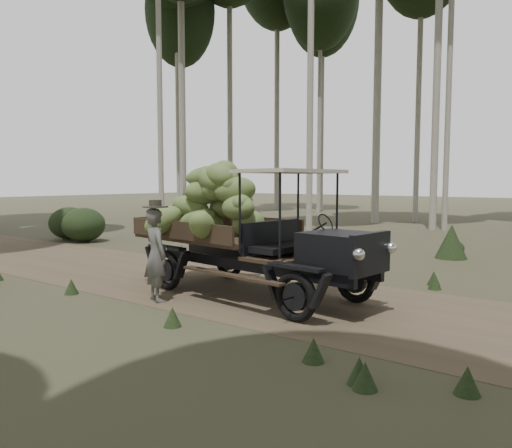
% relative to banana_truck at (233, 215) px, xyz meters
% --- Properties ---
extents(ground, '(120.00, 120.00, 0.00)m').
position_rel_banana_truck_xyz_m(ground, '(1.14, 0.20, -1.50)').
color(ground, '#473D2B').
rests_on(ground, ground).
extents(dirt_track, '(70.00, 4.00, 0.01)m').
position_rel_banana_truck_xyz_m(dirt_track, '(1.14, 0.20, -1.49)').
color(dirt_track, brown).
rests_on(dirt_track, ground).
extents(banana_truck, '(5.39, 2.68, 2.66)m').
position_rel_banana_truck_xyz_m(banana_truck, '(0.00, 0.00, 0.00)').
color(banana_truck, black).
rests_on(banana_truck, ground).
extents(farmer, '(0.71, 0.59, 1.82)m').
position_rel_banana_truck_xyz_m(farmer, '(-0.60, -1.44, -0.63)').
color(farmer, '#54534D').
rests_on(farmer, ground).
extents(undergrowth, '(24.80, 19.84, 1.39)m').
position_rel_banana_truck_xyz_m(undergrowth, '(2.17, -0.96, -0.95)').
color(undergrowth, '#233319').
rests_on(undergrowth, ground).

